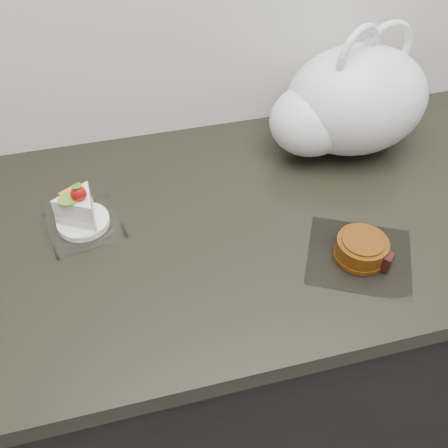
{
  "coord_description": "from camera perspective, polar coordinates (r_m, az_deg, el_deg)",
  "views": [
    {
      "loc": [
        -0.3,
        1.04,
        1.56
      ],
      "look_at": [
        -0.15,
        1.64,
        0.94
      ],
      "focal_mm": 40.0,
      "sensor_mm": 36.0,
      "label": 1
    }
  ],
  "objects": [
    {
      "name": "cake_tray",
      "position": [
        0.95,
        -15.97,
        0.97
      ],
      "size": [
        0.15,
        0.15,
        0.1
      ],
      "rotation": [
        0.0,
        0.0,
        0.2
      ],
      "color": "white",
      "rests_on": "counter"
    },
    {
      "name": "mooncake_wrap",
      "position": [
        0.9,
        15.46,
        -2.93
      ],
      "size": [
        0.23,
        0.23,
        0.04
      ],
      "rotation": [
        0.0,
        0.0,
        -0.29
      ],
      "color": "white",
      "rests_on": "counter"
    },
    {
      "name": "counter",
      "position": [
        1.32,
        5.88,
        -12.4
      ],
      "size": [
        2.04,
        0.64,
        0.9
      ],
      "color": "black",
      "rests_on": "ground"
    },
    {
      "name": "plastic_bag",
      "position": [
        1.08,
        13.92,
        13.24
      ],
      "size": [
        0.39,
        0.31,
        0.28
      ],
      "rotation": [
        0.0,
        0.0,
        0.31
      ],
      "color": "white",
      "rests_on": "counter"
    }
  ]
}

